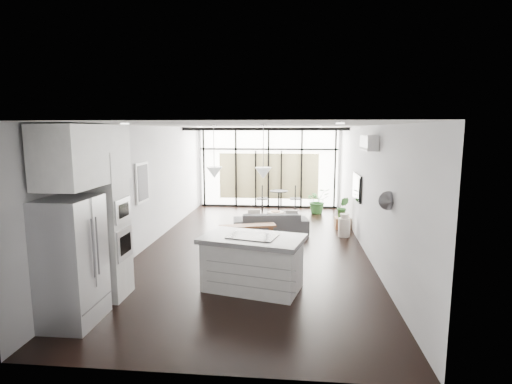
% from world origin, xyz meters
% --- Properties ---
extents(floor, '(5.00, 10.00, 0.00)m').
position_xyz_m(floor, '(0.00, 0.00, 0.00)').
color(floor, black).
rests_on(floor, ground).
extents(ceiling, '(5.00, 10.00, 0.00)m').
position_xyz_m(ceiling, '(0.00, 0.00, 2.80)').
color(ceiling, silver).
rests_on(ceiling, ground).
extents(wall_left, '(0.02, 10.00, 2.80)m').
position_xyz_m(wall_left, '(-2.50, 0.00, 1.40)').
color(wall_left, silver).
rests_on(wall_left, ground).
extents(wall_right, '(0.02, 10.00, 2.80)m').
position_xyz_m(wall_right, '(2.50, 0.00, 1.40)').
color(wall_right, silver).
rests_on(wall_right, ground).
extents(wall_back, '(5.00, 0.02, 2.80)m').
position_xyz_m(wall_back, '(0.00, 5.00, 1.40)').
color(wall_back, silver).
rests_on(wall_back, ground).
extents(wall_front, '(5.00, 0.02, 2.80)m').
position_xyz_m(wall_front, '(0.00, -5.00, 1.40)').
color(wall_front, silver).
rests_on(wall_front, ground).
extents(glazing, '(5.00, 0.20, 2.80)m').
position_xyz_m(glazing, '(0.00, 4.88, 1.40)').
color(glazing, black).
rests_on(glazing, ground).
extents(skylight, '(4.70, 1.90, 0.06)m').
position_xyz_m(skylight, '(0.00, 4.00, 2.77)').
color(skylight, silver).
rests_on(skylight, ceiling).
extents(neighbour_building, '(3.50, 0.02, 1.60)m').
position_xyz_m(neighbour_building, '(0.00, 4.95, 1.10)').
color(neighbour_building, '#D1C785').
rests_on(neighbour_building, ground).
extents(island, '(1.88, 1.38, 0.92)m').
position_xyz_m(island, '(0.21, -2.51, 0.46)').
color(island, white).
rests_on(island, floor).
extents(cooktop, '(0.90, 0.71, 0.01)m').
position_xyz_m(cooktop, '(0.21, -2.51, 0.93)').
color(cooktop, black).
rests_on(cooktop, island).
extents(fridge, '(0.69, 0.87, 1.79)m').
position_xyz_m(fridge, '(-2.18, -3.95, 0.90)').
color(fridge, '#9FA0A4').
rests_on(fridge, floor).
extents(appliance_column, '(0.61, 0.64, 2.37)m').
position_xyz_m(appliance_column, '(-2.11, -3.05, 1.19)').
color(appliance_column, white).
rests_on(appliance_column, floor).
extents(upper_cabinets, '(0.62, 1.75, 0.86)m').
position_xyz_m(upper_cabinets, '(-2.12, -3.50, 2.35)').
color(upper_cabinets, white).
rests_on(upper_cabinets, wall_left).
extents(pendant_left, '(0.26, 0.26, 0.18)m').
position_xyz_m(pendant_left, '(-0.40, -2.65, 2.02)').
color(pendant_left, silver).
rests_on(pendant_left, ceiling).
extents(pendant_right, '(0.26, 0.26, 0.18)m').
position_xyz_m(pendant_right, '(0.40, -2.65, 2.02)').
color(pendant_right, silver).
rests_on(pendant_right, ceiling).
extents(sofa, '(2.02, 0.87, 0.76)m').
position_xyz_m(sofa, '(0.29, 1.26, 0.38)').
color(sofa, '#48484A').
rests_on(sofa, floor).
extents(console_bench, '(1.40, 0.72, 0.44)m').
position_xyz_m(console_bench, '(-0.20, 0.32, 0.22)').
color(console_bench, brown).
rests_on(console_bench, floor).
extents(pouf, '(0.56, 0.56, 0.37)m').
position_xyz_m(pouf, '(0.38, 2.27, 0.19)').
color(pouf, beige).
rests_on(pouf, floor).
extents(crate, '(0.42, 0.42, 0.31)m').
position_xyz_m(crate, '(2.25, 1.98, 0.15)').
color(crate, brown).
rests_on(crate, floor).
extents(plant_tall, '(1.04, 1.08, 0.65)m').
position_xyz_m(plant_tall, '(1.67, 3.97, 0.33)').
color(plant_tall, '#2E662A').
rests_on(plant_tall, floor).
extents(plant_crate, '(0.39, 0.62, 0.26)m').
position_xyz_m(plant_crate, '(2.25, 1.98, 0.44)').
color(plant_crate, '#2E662A').
rests_on(plant_crate, crate).
extents(milk_can, '(0.32, 0.32, 0.60)m').
position_xyz_m(milk_can, '(2.19, 1.10, 0.30)').
color(milk_can, beige).
rests_on(milk_can, floor).
extents(bistro_set, '(1.65, 0.80, 0.76)m').
position_xyz_m(bistro_set, '(0.40, 4.08, 0.38)').
color(bistro_set, black).
rests_on(bistro_set, floor).
extents(tv, '(0.05, 1.10, 0.65)m').
position_xyz_m(tv, '(2.46, 1.00, 1.30)').
color(tv, black).
rests_on(tv, wall_right).
extents(ac_unit, '(0.22, 0.90, 0.30)m').
position_xyz_m(ac_unit, '(2.38, -0.80, 2.45)').
color(ac_unit, white).
rests_on(ac_unit, wall_right).
extents(framed_art, '(0.04, 0.70, 0.90)m').
position_xyz_m(framed_art, '(-2.47, -0.50, 1.55)').
color(framed_art, black).
rests_on(framed_art, wall_left).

